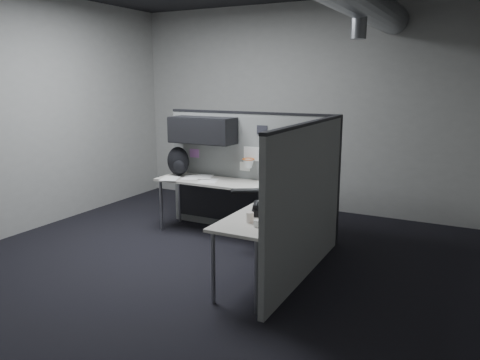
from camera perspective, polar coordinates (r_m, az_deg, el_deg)
The scene contains 12 objects.
room at distance 4.72m, azimuth 1.37°, elevation 12.82°, with size 5.62×5.62×3.22m.
partition_back at distance 6.27m, azimuth -0.39°, elevation 2.57°, with size 2.44×0.42×1.63m.
partition_right at distance 4.87m, azimuth 8.17°, elevation -2.51°, with size 0.07×2.23×1.63m.
desk at distance 5.71m, azimuth 0.68°, elevation -2.32°, with size 2.31×2.11×0.73m.
monitor at distance 5.57m, azimuth 6.38°, elevation 0.96°, with size 0.53×0.53×0.46m.
keyboard at distance 5.54m, azimuth 1.12°, elevation -1.35°, with size 0.45×0.35×0.04m.
mouse at distance 5.08m, azimuth 3.79°, elevation -2.61°, with size 0.30×0.31×0.05m.
phone at distance 4.65m, azimuth 2.80°, elevation -3.66°, with size 0.30×0.31×0.11m.
bottles at distance 4.27m, azimuth 2.82°, elevation -5.23°, with size 0.14×0.18×0.09m.
cup at distance 4.38m, azimuth 1.22°, elevation -4.57°, with size 0.07×0.07×0.10m, color silver.
papers at distance 6.33m, azimuth -5.69°, elevation 0.20°, with size 0.84×0.67×0.01m.
backpack at distance 6.55m, azimuth -7.54°, elevation 2.23°, with size 0.39×0.35×0.40m.
Camera 1 is at (2.63, -4.24, 2.04)m, focal length 35.00 mm.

